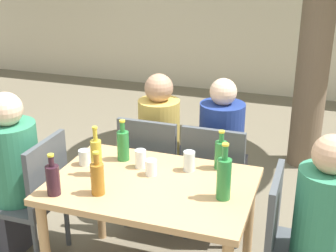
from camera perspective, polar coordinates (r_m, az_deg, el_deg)
name	(u,v)px	position (r m, az deg, el deg)	size (l,w,h in m)	color
dining_table_front	(152,196)	(2.85, -1.97, -8.55)	(1.21, 0.83, 0.74)	tan
patio_chair_0	(35,193)	(3.27, -15.91, -7.86)	(0.44, 0.44, 0.91)	#474C51
patio_chair_1	(292,241)	(2.78, 14.88, -13.41)	(0.44, 0.44, 0.91)	#474C51
patio_chair_2	(153,165)	(3.52, -1.88, -4.78)	(0.44, 0.44, 0.91)	#474C51
patio_chair_3	(215,175)	(3.40, 5.80, -5.92)	(0.44, 0.44, 0.91)	#474C51
person_seated_0	(5,184)	(3.39, -19.25, -6.71)	(0.57, 0.35, 1.20)	#383842
person_seated_2	(163,151)	(3.72, -0.59, -3.10)	(0.31, 0.56, 1.18)	#383842
person_seated_3	(223,159)	(3.60, 6.68, -4.08)	(0.33, 0.56, 1.19)	#383842
wine_bottle_0	(53,179)	(2.71, -13.85, -6.28)	(0.08, 0.08, 0.25)	#331923
green_bottle_1	(224,178)	(2.60, 6.83, -6.26)	(0.08, 0.08, 0.33)	#287A38
oil_cruet_2	(96,156)	(2.87, -8.72, -3.69)	(0.07, 0.07, 0.32)	gold
green_bottle_3	(221,154)	(2.94, 6.45, -3.42)	(0.08, 0.08, 0.26)	#287A38
green_bottle_4	(123,145)	(3.05, -5.50, -2.27)	(0.08, 0.08, 0.28)	#287A38
amber_bottle_5	(97,178)	(2.67, -8.60, -6.26)	(0.08, 0.08, 0.26)	#9E661E
drinking_glass_0	(189,161)	(2.92, 2.60, -4.30)	(0.07, 0.07, 0.13)	silver
drinking_glass_1	(84,157)	(3.04, -10.16, -3.79)	(0.07, 0.07, 0.10)	silver
drinking_glass_2	(141,159)	(2.96, -3.37, -4.01)	(0.07, 0.07, 0.12)	white
drinking_glass_3	(151,168)	(2.87, -2.08, -5.08)	(0.07, 0.07, 0.10)	white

